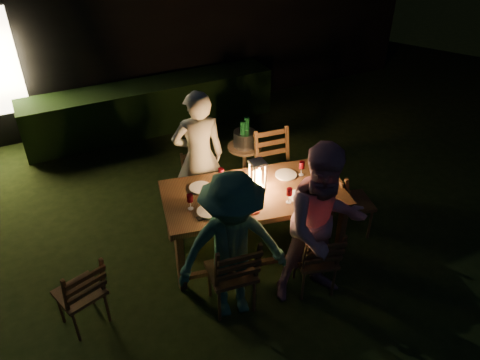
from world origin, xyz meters
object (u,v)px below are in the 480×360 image
chair_end (350,212)px  ice_bucket (245,139)px  person_opp_left (233,249)px  chair_spare (83,303)px  bottle_table (232,185)px  dining_table (254,198)px  chair_near_right (315,269)px  chair_far_right (277,184)px  bottle_bucket_a (243,138)px  lantern (257,177)px  person_house_side (199,157)px  person_opp_right (323,226)px  bottle_bucket_b (247,134)px  chair_near_left (232,284)px  chair_far_left (202,199)px  side_table (245,151)px

chair_end → ice_bucket: chair_end is taller
chair_end → person_opp_left: (-1.81, -0.48, 0.52)m
chair_spare → bottle_table: 1.88m
chair_spare → ice_bucket: bearing=12.7°
dining_table → chair_end: (1.21, -0.24, -0.45)m
bottle_table → chair_near_right: bearing=-59.0°
chair_far_right → bottle_bucket_a: (-0.21, 0.57, 0.46)m
chair_far_right → lantern: (-0.63, -0.61, 0.66)m
person_house_side → person_opp_left: bearing=90.0°
person_opp_right → lantern: bearing=114.7°
dining_table → person_house_side: person_house_side is taller
chair_far_right → lantern: lantern is taller
chair_end → bottle_bucket_b: (-0.63, 1.54, 0.49)m
ice_bucket → chair_near_left: bearing=-120.1°
ice_bucket → person_house_side: bearing=-155.6°
chair_near_right → person_opp_right: size_ratio=0.51×
chair_far_left → lantern: bearing=121.8°
dining_table → chair_far_left: bearing=120.4°
chair_near_left → bottle_bucket_b: 2.34m
person_opp_right → side_table: person_opp_right is taller
bottle_table → ice_bucket: size_ratio=0.93×
person_opp_right → bottle_bucket_a: person_opp_right is taller
bottle_table → chair_near_left: bearing=-115.7°
chair_far_right → bottle_bucket_a: 0.76m
chair_far_right → person_house_side: person_house_side is taller
lantern → bottle_table: size_ratio=1.25×
dining_table → chair_end: bearing=0.0°
chair_near_left → person_opp_right: bearing=-7.4°
side_table → bottle_bucket_a: size_ratio=1.94×
chair_end → lantern: size_ratio=2.76×
chair_far_left → person_house_side: size_ratio=0.52×
chair_near_left → chair_spare: size_ratio=1.10×
person_opp_right → bottle_bucket_b: person_opp_right is taller
person_opp_right → person_house_side: bearing=118.8°
chair_far_left → bottle_bucket_a: (0.77, 0.38, 0.51)m
chair_near_left → person_opp_left: bearing=-96.0°
chair_near_right → chair_spare: 2.34m
bottle_bucket_b → chair_end: bearing=-67.7°
dining_table → ice_bucket: bearing=78.6°
person_opp_right → bottle_table: bearing=130.5°
chair_far_left → chair_spare: bearing=40.7°
dining_table → chair_far_left: 1.01m
chair_far_left → bottle_bucket_b: 1.10m
ice_bucket → chair_near_right: bearing=-96.4°
chair_near_right → bottle_bucket_a: bottle_bucket_a is taller
chair_spare → side_table: size_ratio=1.46×
chair_end → bottle_table: bearing=-87.1°
lantern → ice_bucket: 1.33m
person_house_side → bottle_bucket_b: bearing=-143.3°
chair_near_left → chair_far_right: bearing=52.9°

